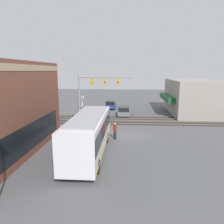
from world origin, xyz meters
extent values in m
plane|color=#565659|center=(0.00, 0.00, 0.00)|extent=(120.00, 120.00, 0.00)
cube|color=tan|center=(-6.11, 7.65, 7.22)|extent=(14.74, 0.36, 0.50)
cube|color=black|center=(-6.11, 7.55, 1.70)|extent=(12.21, 0.12, 2.20)
cube|color=gray|center=(13.75, -11.02, 2.76)|extent=(12.24, 7.03, 5.51)
cube|color=#19592D|center=(13.75, -6.95, 2.60)|extent=(8.57, 1.20, 0.80)
cube|color=silver|center=(-5.64, 2.80, 1.86)|extent=(10.60, 2.55, 2.86)
cube|color=black|center=(-5.64, 2.80, 2.29)|extent=(10.38, 2.59, 1.20)
cube|color=gold|center=(-5.64, 2.80, 0.59)|extent=(10.38, 2.58, 0.24)
cube|color=#A5A8AA|center=(-5.64, 2.80, 3.35)|extent=(9.01, 2.17, 0.12)
cylinder|color=black|center=(-2.54, 2.80, 0.50)|extent=(1.00, 2.57, 1.00)
cylinder|color=black|center=(-9.14, 2.80, 0.50)|extent=(1.00, 2.57, 1.00)
cylinder|color=gray|center=(3.66, 5.67, 3.30)|extent=(0.20, 0.20, 6.61)
cylinder|color=gray|center=(3.66, 2.45, 6.21)|extent=(0.16, 6.44, 0.16)
cube|color=gold|center=(3.66, 4.06, 5.66)|extent=(0.30, 0.27, 0.90)
sphere|color=yellow|center=(3.49, 4.06, 5.66)|extent=(0.20, 0.20, 0.20)
cube|color=gold|center=(3.66, 2.45, 5.66)|extent=(0.30, 0.27, 0.90)
sphere|color=red|center=(3.49, 2.45, 5.66)|extent=(0.20, 0.20, 0.20)
cube|color=gold|center=(3.66, 0.84, 5.66)|extent=(0.30, 0.27, 0.90)
sphere|color=red|center=(3.49, 0.84, 5.66)|extent=(0.20, 0.20, 0.20)
cylinder|color=gray|center=(4.29, 5.38, 1.80)|extent=(0.14, 0.14, 3.60)
cube|color=white|center=(4.29, 5.38, 3.10)|extent=(1.41, 0.06, 1.41)
cube|color=white|center=(4.29, 5.38, 3.10)|extent=(1.41, 0.06, 1.41)
cylinder|color=#38383A|center=(4.29, 5.38, 2.30)|extent=(0.08, 0.90, 0.08)
sphere|color=red|center=(4.24, 4.93, 2.30)|extent=(0.28, 0.28, 0.28)
sphere|color=red|center=(4.24, 5.83, 2.30)|extent=(0.28, 0.28, 0.28)
cube|color=#332D28|center=(6.00, 0.00, 0.01)|extent=(2.60, 60.00, 0.03)
cube|color=#6B6056|center=(5.28, 0.00, 0.07)|extent=(0.07, 60.00, 0.15)
cube|color=#6B6056|center=(6.72, 0.00, 0.07)|extent=(0.07, 60.00, 0.15)
cube|color=#332D28|center=(9.20, 0.00, 0.01)|extent=(2.60, 60.00, 0.03)
cube|color=#6B6056|center=(8.48, 0.00, 0.07)|extent=(0.07, 60.00, 0.15)
cube|color=#6B6056|center=(9.92, 0.00, 0.07)|extent=(0.07, 60.00, 0.15)
cube|color=slate|center=(10.95, 0.20, 0.52)|extent=(4.42, 1.80, 0.54)
cube|color=black|center=(10.73, 0.20, 1.12)|extent=(2.43, 1.62, 0.65)
cylinder|color=black|center=(12.32, 0.20, 0.32)|extent=(0.64, 1.82, 0.64)
cylinder|color=black|center=(9.58, 0.20, 0.32)|extent=(0.64, 1.82, 0.64)
cube|color=navy|center=(17.48, 2.80, 0.53)|extent=(4.65, 1.80, 0.55)
cube|color=black|center=(17.24, 2.80, 1.14)|extent=(2.56, 1.62, 0.66)
cylinder|color=black|center=(18.92, 2.80, 0.32)|extent=(0.64, 1.82, 0.64)
cylinder|color=black|center=(16.03, 2.80, 0.32)|extent=(0.64, 1.82, 0.64)
cylinder|color=black|center=(4.83, 5.05, 0.41)|extent=(0.28, 0.28, 0.83)
cylinder|color=#262D4C|center=(4.83, 5.05, 1.17)|extent=(0.34, 0.34, 0.69)
sphere|color=tan|center=(4.83, 5.05, 1.62)|extent=(0.22, 0.22, 0.22)
cylinder|color=black|center=(-1.37, 0.89, 0.41)|extent=(0.28, 0.28, 0.83)
cylinder|color=maroon|center=(-1.37, 0.89, 1.17)|extent=(0.34, 0.34, 0.69)
sphere|color=tan|center=(-1.37, 0.89, 1.63)|extent=(0.22, 0.22, 0.22)
camera|label=1|loc=(-23.08, -0.39, 6.99)|focal=35.00mm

